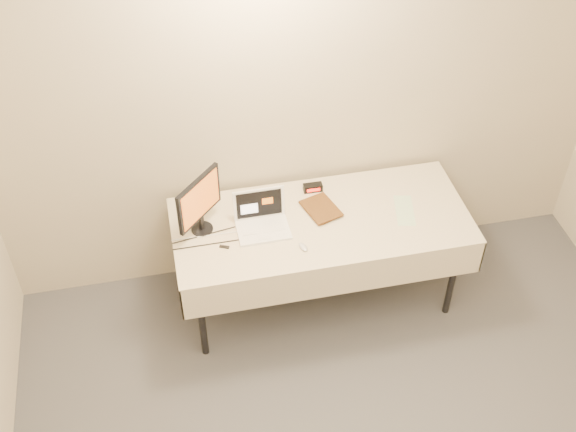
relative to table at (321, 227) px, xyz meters
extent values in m
cube|color=#C2B49C|center=(0.00, 0.45, 0.67)|extent=(4.00, 0.10, 2.70)
cylinder|color=black|center=(-0.82, -0.30, -0.33)|extent=(0.04, 0.04, 0.69)
cylinder|color=black|center=(0.82, -0.30, -0.33)|extent=(0.04, 0.04, 0.69)
cylinder|color=black|center=(-0.82, 0.29, -0.33)|extent=(0.04, 0.04, 0.69)
cylinder|color=black|center=(0.82, 0.29, -0.33)|extent=(0.04, 0.04, 0.69)
cube|color=gray|center=(0.00, 0.00, 0.03)|extent=(1.80, 0.75, 0.04)
cube|color=beige|center=(0.00, 0.00, 0.06)|extent=(1.86, 0.81, 0.01)
cube|color=beige|center=(0.00, -0.40, -0.07)|extent=(1.86, 0.01, 0.25)
cube|color=beige|center=(0.00, 0.40, -0.07)|extent=(1.86, 0.01, 0.25)
cube|color=beige|center=(-0.93, 0.00, -0.07)|extent=(0.01, 0.81, 0.25)
cube|color=beige|center=(0.93, 0.00, -0.07)|extent=(0.01, 0.81, 0.25)
cube|color=white|center=(-0.37, -0.03, 0.07)|extent=(0.32, 0.23, 0.02)
cube|color=white|center=(-0.37, 0.10, 0.18)|extent=(0.32, 0.04, 0.21)
cube|color=black|center=(-0.37, 0.10, 0.18)|extent=(0.28, 0.03, 0.18)
cylinder|color=black|center=(-0.74, 0.07, 0.07)|extent=(0.19, 0.19, 0.01)
cube|color=black|center=(-0.74, 0.07, 0.12)|extent=(0.03, 0.03, 0.10)
cube|color=black|center=(-0.74, 0.07, 0.31)|extent=(0.28, 0.29, 0.29)
cube|color=orange|center=(-0.74, 0.07, 0.31)|extent=(0.24, 0.25, 0.25)
imported|color=brown|center=(-0.07, 0.06, 0.19)|extent=(0.19, 0.08, 0.25)
cube|color=black|center=(0.01, 0.29, 0.09)|extent=(0.12, 0.05, 0.05)
cube|color=#FF1E0C|center=(0.01, 0.26, 0.09)|extent=(0.09, 0.00, 0.02)
ellipsoid|color=#BBBBBD|center=(-0.17, -0.22, 0.07)|extent=(0.06, 0.09, 0.02)
cube|color=beige|center=(0.54, -0.03, 0.06)|extent=(0.17, 0.30, 0.00)
cube|color=black|center=(-0.63, -0.11, 0.07)|extent=(0.06, 0.04, 0.01)
camera|label=1|loc=(-0.89, -3.18, 3.12)|focal=45.00mm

